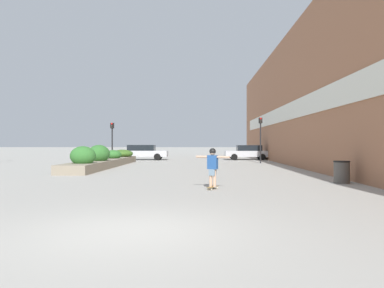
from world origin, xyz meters
name	(u,v)px	position (x,y,z in m)	size (l,w,h in m)	color
ground_plane	(131,231)	(0.00, 0.00, 0.00)	(300.00, 300.00, 0.00)	#A3A099
building_wall_right	(291,99)	(7.86, 20.93, 4.84)	(0.67, 48.92, 9.69)	#9E6647
planter_box	(106,160)	(-5.27, 18.61, 0.48)	(1.78, 14.27, 1.50)	gray
skateboard	(213,187)	(1.66, 6.21, 0.07)	(0.44, 0.69, 0.09)	olive
skateboarder	(213,163)	(1.66, 6.21, 0.90)	(1.16, 0.61, 1.34)	tan
trash_bin	(342,172)	(6.90, 8.36, 0.45)	(0.65, 0.65, 0.89)	#514C47
car_leftmost	(248,152)	(5.76, 29.54, 0.74)	(4.27, 1.91, 1.42)	#BCBCC1
car_center_left	(352,151)	(16.30, 30.80, 0.83)	(4.78, 2.05, 1.55)	maroon
car_center_right	(143,152)	(-4.37, 29.10, 0.76)	(4.63, 1.88, 1.44)	#BCBCC1
traffic_light_left	(112,135)	(-6.06, 23.74, 2.25)	(0.28, 0.30, 3.28)	black
traffic_light_right	(261,132)	(6.03, 23.46, 2.48)	(0.28, 0.30, 3.67)	black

